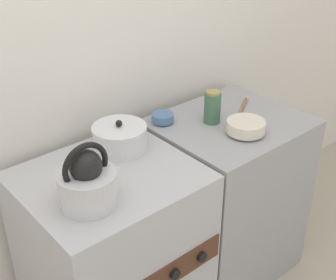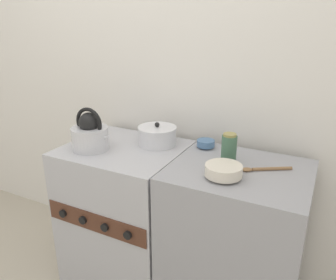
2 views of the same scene
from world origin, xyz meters
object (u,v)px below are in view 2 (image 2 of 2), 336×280
enamel_bowl (224,170)px  small_ceramic_bowl (206,143)px  cooking_pot (157,136)px  kettle (90,134)px  storage_jar (229,148)px  stove (127,212)px

enamel_bowl → small_ceramic_bowl: enamel_bowl is taller
cooking_pot → enamel_bowl: size_ratio=1.33×
kettle → enamel_bowl: 0.78m
cooking_pot → storage_jar: (0.45, -0.08, 0.03)m
cooking_pot → enamel_bowl: 0.55m
small_ceramic_bowl → storage_jar: 0.23m
stove → cooking_pot: size_ratio=3.83×
enamel_bowl → small_ceramic_bowl: (-0.21, 0.32, -0.01)m
cooking_pot → enamel_bowl: (0.48, -0.26, -0.01)m
small_ceramic_bowl → storage_jar: (0.17, -0.14, 0.05)m
stove → small_ceramic_bowl: bearing=23.7°
small_ceramic_bowl → cooking_pot: bearing=-168.3°
cooking_pot → kettle: bearing=-141.5°
kettle → enamel_bowl: (0.78, -0.02, -0.04)m
enamel_bowl → small_ceramic_bowl: size_ratio=1.70×
enamel_bowl → cooking_pot: bearing=151.9°
cooking_pot → small_ceramic_bowl: bearing=11.7°
cooking_pot → storage_jar: bearing=-10.5°
enamel_bowl → storage_jar: bearing=100.2°
enamel_bowl → small_ceramic_bowl: 0.38m
stove → kettle: 0.55m
cooking_pot → small_ceramic_bowl: cooking_pot is taller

